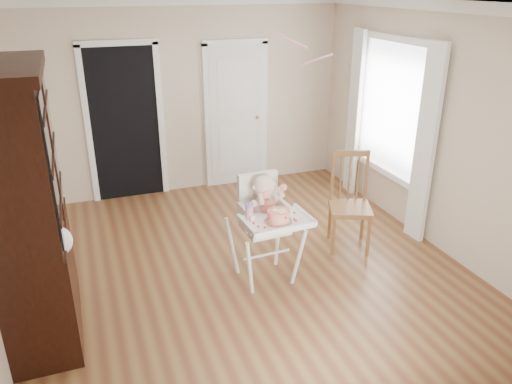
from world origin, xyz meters
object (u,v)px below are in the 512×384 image
object	(u,v)px
dining_chair	(350,205)
high_chair	(265,218)
china_cabinet	(28,209)
sippy_cup	(249,211)
cake	(279,216)

from	to	relation	value
dining_chair	high_chair	bearing A→B (deg)	-142.27
china_cabinet	dining_chair	world-z (taller)	china_cabinet
high_chair	china_cabinet	world-z (taller)	china_cabinet
china_cabinet	dining_chair	xyz separation A→B (m)	(3.27, 0.41, -0.65)
high_chair	sippy_cup	xyz separation A→B (m)	(-0.21, -0.13, 0.17)
dining_chair	sippy_cup	bearing A→B (deg)	-139.57
high_chair	dining_chair	bearing A→B (deg)	12.93
china_cabinet	sippy_cup	bearing A→B (deg)	-1.62
cake	sippy_cup	size ratio (longest dim) A/B	1.42
cake	sippy_cup	bearing A→B (deg)	142.24
high_chair	dining_chair	distance (m)	1.22
china_cabinet	cake	bearing A→B (deg)	-6.16
china_cabinet	dining_chair	bearing A→B (deg)	7.12
cake	china_cabinet	world-z (taller)	china_cabinet
sippy_cup	high_chair	bearing A→B (deg)	31.74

